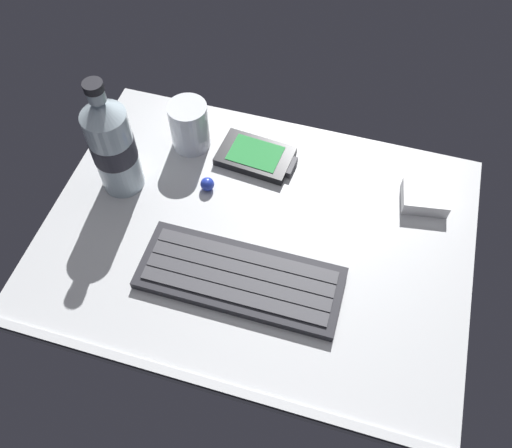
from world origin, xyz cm
name	(u,v)px	position (x,y,z in cm)	size (l,w,h in cm)	color
ground_plane	(256,240)	(0.00, -0.23, -0.99)	(64.00, 48.00, 2.80)	#B7BABC
keyboard	(242,278)	(0.28, -8.02, 0.81)	(29.05, 11.13, 1.70)	#232328
handheld_device	(256,156)	(-4.12, 14.36, 0.73)	(13.27, 8.68, 1.50)	black
juice_cup	(190,127)	(-15.58, 14.68, 3.91)	(6.40, 6.40, 8.50)	silver
water_bottle	(112,144)	(-23.21, 3.81, 9.01)	(6.73, 6.73, 20.80)	silver
charger_block	(425,197)	(23.53, 13.20, 1.20)	(7.00, 5.60, 2.40)	white
trackball_mouse	(207,184)	(-9.87, 6.35, 1.10)	(2.20, 2.20, 2.20)	#2338B2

